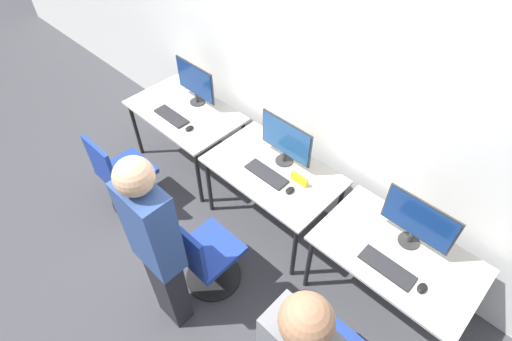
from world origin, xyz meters
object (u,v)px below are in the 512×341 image
object	(u,v)px
mouse_left	(189,128)
monitor_right	(418,221)
office_chair_left	(124,178)
keyboard_right	(387,267)
mouse_center	(290,190)
mouse_right	(422,288)
keyboard_left	(171,116)
monitor_left	(195,82)
office_chair_center	(205,258)
keyboard_center	(266,174)
monitor_center	(286,141)
person_center	(156,246)

from	to	relation	value
mouse_left	monitor_right	size ratio (longest dim) A/B	0.17
office_chair_left	keyboard_right	bearing A→B (deg)	15.51
mouse_center	mouse_right	distance (m)	1.20
keyboard_left	office_chair_left	world-z (taller)	office_chair_left
monitor_left	keyboard_right	bearing A→B (deg)	-8.08
monitor_left	office_chair_center	world-z (taller)	monitor_left
mouse_left	office_chair_center	xyz separation A→B (m)	(0.99, -0.71, -0.37)
monitor_left	keyboard_right	world-z (taller)	monitor_left
keyboard_center	office_chair_center	xyz separation A→B (m)	(0.05, -0.78, -0.36)
mouse_left	keyboard_center	xyz separation A→B (m)	(0.93, 0.07, -0.01)
mouse_right	office_chair_left	bearing A→B (deg)	-165.49
office_chair_left	keyboard_center	world-z (taller)	office_chair_left
keyboard_right	mouse_center	bearing A→B (deg)	175.68
keyboard_right	mouse_right	distance (m)	0.25
monitor_center	monitor_right	bearing A→B (deg)	-0.10
office_chair_center	monitor_left	bearing A→B (deg)	140.41
office_chair_left	person_center	distance (m)	1.44
keyboard_left	mouse_left	world-z (taller)	mouse_left
keyboard_center	monitor_right	size ratio (longest dim) A/B	0.75
mouse_center	keyboard_right	distance (m)	0.95
keyboard_left	keyboard_right	xyz separation A→B (m)	(2.42, -0.00, 0.00)
mouse_left	person_center	xyz separation A→B (m)	(1.00, -1.07, 0.23)
person_center	monitor_left	bearing A→B (deg)	132.11
mouse_center	office_chair_left	bearing A→B (deg)	-153.10
office_chair_left	monitor_left	bearing A→B (deg)	91.53
mouse_left	person_center	size ratio (longest dim) A/B	0.05
person_center	keyboard_right	bearing A→B (deg)	42.98
keyboard_left	monitor_center	distance (m)	1.27
monitor_right	office_chair_center	bearing A→B (deg)	-138.96
office_chair_left	keyboard_right	size ratio (longest dim) A/B	2.29
monitor_center	keyboard_center	world-z (taller)	monitor_center
monitor_left	mouse_left	world-z (taller)	monitor_left
keyboard_left	person_center	distance (m)	1.68
mouse_center	person_center	xyz separation A→B (m)	(-0.20, -1.14, 0.23)
keyboard_center	mouse_center	distance (m)	0.27
office_chair_left	keyboard_right	distance (m)	2.51
monitor_center	keyboard_center	bearing A→B (deg)	-90.00
monitor_center	keyboard_right	size ratio (longest dim) A/B	1.33
keyboard_left	office_chair_left	size ratio (longest dim) A/B	0.44
mouse_left	office_chair_center	world-z (taller)	office_chair_center
keyboard_left	mouse_left	distance (m)	0.28
monitor_left	mouse_right	xyz separation A→B (m)	(2.67, -0.32, -0.23)
keyboard_left	office_chair_center	bearing A→B (deg)	-29.20
monitor_left	person_center	distance (m)	1.90
office_chair_center	mouse_right	bearing A→B (deg)	27.11
mouse_left	monitor_center	distance (m)	1.01
monitor_left	keyboard_center	bearing A→B (deg)	-12.42
keyboard_center	mouse_center	world-z (taller)	mouse_center
keyboard_center	monitor_right	distance (m)	1.25
mouse_left	keyboard_center	world-z (taller)	mouse_left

